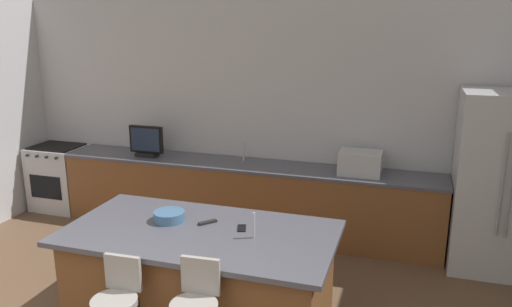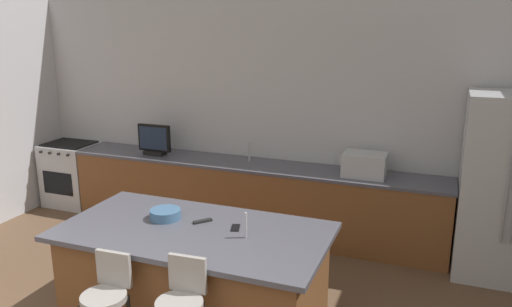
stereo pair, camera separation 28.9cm
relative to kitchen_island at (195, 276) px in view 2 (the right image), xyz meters
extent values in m
cube|color=#BCBCC1|center=(-0.21, 2.44, 1.00)|extent=(7.09, 0.12, 2.92)
cube|color=brown|center=(-0.31, 2.06, -0.03)|extent=(4.82, 0.60, 0.87)
cube|color=#4C4C56|center=(-0.31, 2.06, 0.42)|extent=(4.84, 0.62, 0.04)
cube|color=brown|center=(0.00, 0.00, 0.01)|extent=(2.14, 1.05, 0.77)
cube|color=#4C4C56|center=(0.00, 0.00, 0.42)|extent=(2.30, 1.21, 0.04)
cube|color=#B7BABF|center=(2.57, 1.97, 0.50)|extent=(0.90, 0.78, 1.94)
cylinder|color=gray|center=(2.53, 1.55, 0.60)|extent=(0.02, 0.02, 1.06)
cube|color=#B7BABF|center=(-3.09, 2.06, -0.01)|extent=(0.71, 0.60, 0.91)
cube|color=black|center=(-3.09, 1.75, -0.06)|extent=(0.50, 0.01, 0.33)
cube|color=black|center=(-3.09, 2.06, 0.45)|extent=(0.64, 0.50, 0.02)
cylinder|color=black|center=(-3.32, 1.74, 0.38)|extent=(0.04, 0.03, 0.04)
cylinder|color=black|center=(-3.17, 1.74, 0.38)|extent=(0.04, 0.03, 0.04)
cylinder|color=black|center=(-3.01, 1.74, 0.38)|extent=(0.04, 0.03, 0.04)
cylinder|color=black|center=(-2.85, 1.74, 0.38)|extent=(0.04, 0.03, 0.04)
cube|color=#B7BABF|center=(1.11, 2.06, 0.57)|extent=(0.48, 0.36, 0.26)
cube|color=black|center=(-1.63, 2.01, 0.47)|extent=(0.28, 0.16, 0.05)
cube|color=black|center=(-1.63, 2.01, 0.67)|extent=(0.46, 0.05, 0.35)
cube|color=#1E2D47|center=(-1.63, 1.98, 0.67)|extent=(0.41, 0.01, 0.30)
cylinder|color=#B2B2B7|center=(-0.34, 2.16, 0.56)|extent=(0.02, 0.02, 0.24)
cylinder|color=#B2B2B7|center=(0.48, 0.00, 0.55)|extent=(0.02, 0.02, 0.22)
cylinder|color=gray|center=(-0.33, -0.81, 0.17)|extent=(0.34, 0.34, 0.05)
cube|color=gray|center=(-0.33, -0.66, 0.34)|extent=(0.29, 0.05, 0.28)
cylinder|color=gray|center=(0.29, -0.78, 0.23)|extent=(0.34, 0.34, 0.05)
cube|color=gray|center=(0.29, -0.63, 0.40)|extent=(0.29, 0.05, 0.28)
cylinder|color=#3F668C|center=(-0.34, 0.12, 0.49)|extent=(0.28, 0.28, 0.09)
cube|color=black|center=(0.33, 0.15, 0.45)|extent=(0.11, 0.16, 0.01)
cube|color=black|center=(0.00, 0.17, 0.45)|extent=(0.14, 0.16, 0.02)
camera|label=1|loc=(1.63, -3.58, 2.16)|focal=35.05mm
camera|label=2|loc=(1.91, -3.49, 2.16)|focal=35.05mm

